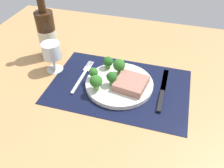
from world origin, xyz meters
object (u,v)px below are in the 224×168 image
knife (162,92)px  wine_glass (52,53)px  plate (119,84)px  steak (131,83)px  wine_bottle (47,34)px  fork (83,76)px

knife → wine_glass: wine_glass is taller
plate → steak: bearing=-11.8°
wine_bottle → plate: bearing=-19.3°
plate → knife: plate is taller
steak → wine_glass: wine_glass is taller
plate → fork: 14.32cm
knife → wine_glass: bearing=178.9°
plate → knife: (14.88, 0.53, -0.50)cm
wine_bottle → wine_glass: wine_bottle is taller
steak → wine_glass: (-30.52, 3.64, 4.44)cm
wine_glass → knife: bearing=-3.1°
wine_bottle → wine_glass: size_ratio=2.40×
knife → wine_bottle: 49.15cm
steak → fork: (-18.54, 2.32, -2.63)cm
wine_bottle → knife: bearing=-12.9°
steak → knife: bearing=7.7°
fork → wine_glass: bearing=174.8°
steak → wine_bottle: size_ratio=0.36×
wine_bottle → wine_glass: bearing=-55.1°
fork → wine_bottle: wine_bottle is taller
knife → fork: bearing=-179.7°
plate → fork: (-14.24, 1.42, -0.55)cm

